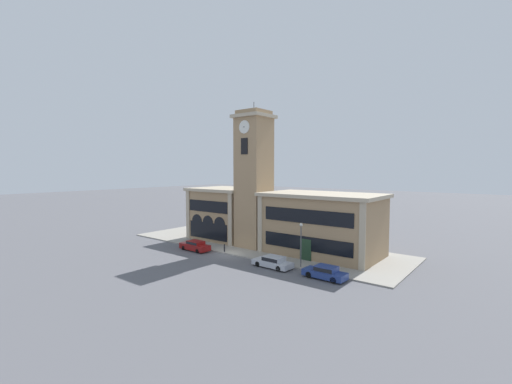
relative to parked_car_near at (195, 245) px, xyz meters
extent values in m
plane|color=#56565B|center=(4.99, 1.18, -0.72)|extent=(300.00, 300.00, 0.00)
cube|color=gray|center=(4.99, 7.99, -0.64)|extent=(41.94, 13.61, 0.15)
cube|color=#9E7F5B|center=(4.99, 6.68, 8.41)|extent=(4.10, 4.10, 18.25)
cube|color=tan|center=(4.99, 6.68, 17.75)|extent=(4.80, 4.80, 0.45)
cube|color=#9E7F5B|center=(4.99, 6.68, 18.28)|extent=(3.77, 3.77, 0.60)
cylinder|color=#4C4C51|center=(4.99, 6.68, 19.18)|extent=(0.10, 0.10, 1.20)
cylinder|color=silver|center=(4.99, 4.58, 16.14)|extent=(1.78, 0.10, 1.78)
cylinder|color=black|center=(4.99, 4.51, 16.14)|extent=(0.14, 0.04, 0.14)
cylinder|color=silver|center=(2.90, 6.68, 16.14)|extent=(0.10, 1.78, 1.78)
cylinder|color=black|center=(2.83, 6.68, 16.14)|extent=(0.04, 0.14, 0.14)
cube|color=black|center=(4.99, 4.59, 13.55)|extent=(1.15, 0.10, 2.20)
cube|color=#9E7F5B|center=(-2.24, 8.71, 3.14)|extent=(9.76, 8.16, 7.72)
cube|color=tan|center=(-2.24, 8.71, 7.23)|extent=(10.46, 8.86, 0.45)
cube|color=tan|center=(-6.77, 4.57, 3.14)|extent=(0.70, 0.16, 7.72)
cube|color=tan|center=(2.30, 4.57, 3.14)|extent=(0.70, 0.16, 7.72)
cube|color=black|center=(-2.24, 4.59, 4.84)|extent=(8.01, 0.10, 1.70)
cube|color=black|center=(-2.24, 4.59, 1.13)|extent=(7.81, 0.10, 2.47)
cylinder|color=black|center=(-4.68, 4.58, 2.37)|extent=(2.15, 0.06, 2.15)
cylinder|color=black|center=(-2.24, 4.58, 2.37)|extent=(2.15, 0.06, 2.15)
cylinder|color=black|center=(0.20, 4.58, 2.37)|extent=(2.15, 0.06, 2.15)
cube|color=#9E7F5B|center=(14.65, 8.71, 3.08)|extent=(14.62, 8.16, 7.60)
cube|color=tan|center=(14.65, 8.71, 7.11)|extent=(15.32, 8.86, 0.45)
cube|color=tan|center=(7.69, 4.57, 3.08)|extent=(0.70, 0.16, 7.60)
cube|color=tan|center=(21.61, 4.57, 3.08)|extent=(0.70, 0.16, 7.60)
cube|color=black|center=(14.65, 4.59, 4.76)|extent=(11.99, 0.10, 1.67)
cube|color=#1E3823|center=(14.65, 4.58, 0.65)|extent=(1.50, 0.12, 2.74)
cube|color=black|center=(14.65, 4.59, 1.47)|extent=(11.99, 0.10, 1.70)
cube|color=maroon|center=(-0.06, 0.00, -0.18)|extent=(4.74, 1.85, 0.75)
cube|color=maroon|center=(0.13, 0.00, 0.43)|extent=(2.29, 1.61, 0.46)
cube|color=black|center=(0.13, 0.00, 0.43)|extent=(2.21, 1.64, 0.35)
cylinder|color=black|center=(-1.53, -0.71, -0.41)|extent=(0.62, 0.24, 0.61)
cylinder|color=black|center=(-1.49, 0.79, -0.41)|extent=(0.62, 0.24, 0.61)
cylinder|color=black|center=(1.38, -0.79, -0.41)|extent=(0.62, 0.24, 0.61)
cylinder|color=black|center=(1.42, 0.71, -0.41)|extent=(0.62, 0.24, 0.61)
cube|color=#B2B7C1|center=(13.00, 0.00, -0.24)|extent=(4.76, 1.99, 0.60)
cube|color=#B2B7C1|center=(13.18, 0.00, 0.33)|extent=(2.31, 1.74, 0.54)
cube|color=black|center=(13.18, 0.00, 0.33)|extent=(2.22, 1.78, 0.40)
cylinder|color=black|center=(11.51, -0.78, -0.40)|extent=(0.63, 0.24, 0.63)
cylinder|color=black|center=(11.56, 0.86, -0.40)|extent=(0.63, 0.24, 0.63)
cylinder|color=black|center=(14.43, -0.86, -0.40)|extent=(0.63, 0.24, 0.63)
cylinder|color=black|center=(14.48, 0.79, -0.40)|extent=(0.63, 0.24, 0.63)
cube|color=navy|center=(19.51, 0.00, -0.21)|extent=(4.51, 1.90, 0.65)
cube|color=navy|center=(19.69, 0.00, 0.37)|extent=(2.18, 1.66, 0.52)
cube|color=black|center=(19.69, 0.00, 0.37)|extent=(2.10, 1.69, 0.39)
cylinder|color=black|center=(18.11, -0.74, -0.39)|extent=(0.67, 0.24, 0.66)
cylinder|color=black|center=(18.15, 0.82, -0.39)|extent=(0.67, 0.24, 0.66)
cylinder|color=black|center=(20.87, -0.81, -0.39)|extent=(0.67, 0.24, 0.66)
cylinder|color=black|center=(20.91, 0.74, -0.39)|extent=(0.67, 0.24, 0.66)
cylinder|color=#4C4C51|center=(15.65, 1.78, 1.74)|extent=(0.12, 0.12, 4.61)
sphere|color=silver|center=(15.65, 1.78, 4.22)|extent=(0.36, 0.36, 0.36)
cylinder|color=black|center=(4.00, 1.60, -0.12)|extent=(0.18, 0.18, 0.90)
sphere|color=black|center=(4.00, 1.60, 0.41)|extent=(0.16, 0.16, 0.16)
camera|label=1|loc=(35.12, -31.14, 10.42)|focal=24.00mm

